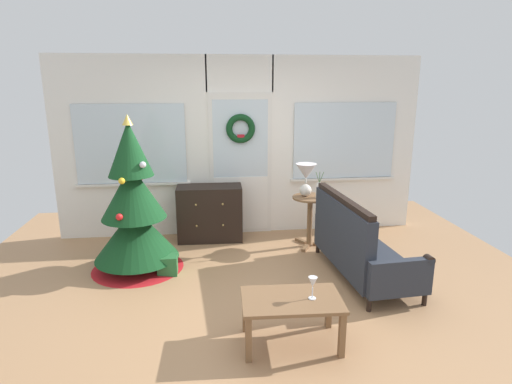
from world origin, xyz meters
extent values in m
plane|color=#AD7F56|center=(0.00, 0.00, 0.00)|extent=(6.76, 6.76, 0.00)
cube|color=white|center=(-1.52, 2.09, 1.27)|extent=(2.15, 0.08, 2.55)
cube|color=white|center=(1.52, 2.09, 1.27)|extent=(2.15, 0.08, 2.55)
cube|color=white|center=(0.00, 2.09, 2.30)|extent=(0.94, 0.08, 0.50)
cube|color=silver|center=(0.00, 2.05, 1.02)|extent=(0.90, 0.05, 2.05)
cube|color=white|center=(0.00, 2.03, 0.45)|extent=(0.78, 0.02, 0.80)
cube|color=silver|center=(0.00, 2.03, 1.40)|extent=(0.78, 0.01, 1.10)
cube|color=silver|center=(-1.52, 2.03, 1.35)|extent=(1.50, 0.01, 1.10)
cube|color=silver|center=(1.52, 2.03, 1.35)|extent=(1.50, 0.01, 1.10)
cube|color=silver|center=(-1.52, 2.02, 0.78)|extent=(1.59, 0.06, 0.03)
cube|color=silver|center=(1.52, 2.02, 0.78)|extent=(1.59, 0.06, 0.03)
torus|color=#123B1B|center=(0.00, 1.99, 1.55)|extent=(0.41, 0.09, 0.41)
cube|color=red|center=(0.00, 1.97, 1.42)|extent=(0.10, 0.02, 0.10)
cylinder|color=#4C331E|center=(-1.35, 0.91, 0.11)|extent=(0.10, 0.10, 0.21)
cone|color=red|center=(-1.35, 0.91, 0.05)|extent=(1.09, 1.09, 0.10)
cone|color=#14421E|center=(-1.35, 0.91, 0.45)|extent=(0.99, 0.99, 0.63)
cone|color=#14421E|center=(-1.35, 0.91, 0.95)|extent=(0.75, 0.75, 0.63)
cone|color=#14421E|center=(-1.35, 0.91, 1.46)|extent=(0.51, 0.51, 0.63)
cone|color=#E0BC4C|center=(-1.35, 0.91, 1.78)|extent=(0.12, 0.12, 0.12)
sphere|color=red|center=(-1.28, 1.14, 1.06)|extent=(0.06, 0.06, 0.06)
sphere|color=gold|center=(-1.41, 0.65, 1.14)|extent=(0.07, 0.07, 0.07)
sphere|color=silver|center=(-1.19, 0.75, 1.30)|extent=(0.07, 0.07, 0.07)
sphere|color=#264CB2|center=(-1.13, 1.24, 0.56)|extent=(0.05, 0.05, 0.05)
sphere|color=red|center=(-1.45, 0.60, 0.75)|extent=(0.08, 0.08, 0.08)
cube|color=black|center=(-0.46, 1.79, 0.39)|extent=(0.91, 0.44, 0.78)
sphere|color=tan|center=(-0.65, 1.57, 0.58)|extent=(0.03, 0.03, 0.03)
sphere|color=tan|center=(-0.29, 1.56, 0.58)|extent=(0.03, 0.03, 0.03)
sphere|color=tan|center=(-0.65, 1.57, 0.28)|extent=(0.03, 0.03, 0.03)
sphere|color=tan|center=(-0.29, 1.56, 0.28)|extent=(0.03, 0.03, 0.03)
cylinder|color=black|center=(1.66, -0.34, 0.07)|extent=(0.05, 0.05, 0.14)
cylinder|color=black|center=(1.54, 1.18, 0.07)|extent=(0.05, 0.05, 0.14)
cylinder|color=black|center=(1.06, -0.39, 0.07)|extent=(0.05, 0.05, 0.14)
cylinder|color=black|center=(0.94, 1.13, 0.07)|extent=(0.05, 0.05, 0.14)
cube|color=#282D38|center=(1.30, 0.39, 0.21)|extent=(0.83, 1.51, 0.14)
cube|color=#282D38|center=(1.00, 0.37, 0.59)|extent=(0.23, 1.47, 0.62)
cube|color=black|center=(1.00, 0.37, 0.93)|extent=(0.19, 1.43, 0.06)
cube|color=#282D38|center=(1.36, -0.38, 0.33)|extent=(0.67, 0.14, 0.38)
cylinder|color=black|center=(1.65, -0.36, 0.50)|extent=(0.10, 0.10, 0.09)
cube|color=#282D38|center=(1.24, 1.17, 0.33)|extent=(0.67, 0.14, 0.38)
cylinder|color=black|center=(1.53, 1.19, 0.50)|extent=(0.10, 0.10, 0.09)
cylinder|color=brown|center=(0.88, 1.38, 0.69)|extent=(0.48, 0.48, 0.02)
cylinder|color=brown|center=(0.88, 1.38, 0.34)|extent=(0.07, 0.07, 0.67)
cube|color=brown|center=(1.04, 1.38, 0.02)|extent=(0.20, 0.05, 0.04)
cube|color=brown|center=(0.80, 1.52, 0.02)|extent=(0.14, 0.20, 0.04)
cube|color=brown|center=(0.80, 1.24, 0.02)|extent=(0.14, 0.20, 0.04)
sphere|color=silver|center=(0.82, 1.42, 0.78)|extent=(0.16, 0.16, 0.16)
cylinder|color=silver|center=(0.82, 1.42, 0.91)|extent=(0.02, 0.02, 0.06)
cone|color=silver|center=(0.82, 1.42, 1.04)|extent=(0.28, 0.28, 0.20)
cylinder|color=beige|center=(0.98, 1.32, 0.78)|extent=(0.09, 0.09, 0.16)
sphere|color=beige|center=(0.98, 1.32, 0.86)|extent=(0.10, 0.10, 0.10)
cylinder|color=#4C7042|center=(0.96, 1.32, 0.96)|extent=(0.07, 0.01, 0.17)
cylinder|color=#4C7042|center=(0.98, 1.32, 0.96)|extent=(0.01, 0.01, 0.18)
cylinder|color=#4C7042|center=(1.00, 1.32, 0.96)|extent=(0.07, 0.01, 0.17)
cube|color=brown|center=(0.19, -0.82, 0.41)|extent=(0.86, 0.55, 0.03)
cube|color=brown|center=(-0.19, -1.03, 0.20)|extent=(0.05, 0.05, 0.39)
cube|color=brown|center=(0.56, -1.05, 0.20)|extent=(0.05, 0.05, 0.39)
cube|color=brown|center=(-0.18, -0.59, 0.20)|extent=(0.05, 0.05, 0.39)
cube|color=brown|center=(0.58, -0.61, 0.20)|extent=(0.05, 0.05, 0.39)
cylinder|color=silver|center=(0.36, -0.84, 0.43)|extent=(0.06, 0.06, 0.01)
cylinder|color=silver|center=(0.36, -0.84, 0.48)|extent=(0.01, 0.01, 0.10)
cone|color=silver|center=(0.36, -0.84, 0.57)|extent=(0.08, 0.08, 0.09)
cube|color=#266633|center=(-0.97, 0.70, 0.11)|extent=(0.23, 0.20, 0.23)
camera|label=1|loc=(-0.48, -4.01, 2.18)|focal=29.95mm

